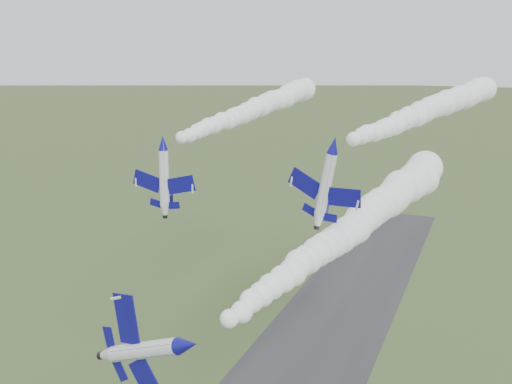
% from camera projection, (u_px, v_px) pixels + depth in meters
% --- Properties ---
extents(jet_lead, '(5.64, 13.53, 10.39)m').
position_uv_depth(jet_lead, '(187.00, 346.00, 48.45)').
color(jet_lead, silver).
extents(smoke_trail_jet_lead, '(17.15, 59.70, 5.82)m').
position_uv_depth(smoke_trail_jet_lead, '(356.00, 224.00, 74.05)').
color(smoke_trail_jet_lead, silver).
extents(jet_pair_left, '(9.40, 11.34, 2.80)m').
position_uv_depth(jet_pair_left, '(163.00, 143.00, 75.36)').
color(jet_pair_left, silver).
extents(smoke_trail_jet_pair_left, '(5.08, 60.45, 4.83)m').
position_uv_depth(smoke_trail_jet_pair_left, '(259.00, 107.00, 104.27)').
color(smoke_trail_jet_pair_left, silver).
extents(jet_pair_right, '(9.60, 11.46, 3.20)m').
position_uv_depth(jet_pair_right, '(333.00, 145.00, 64.88)').
color(jet_pair_right, silver).
extents(smoke_trail_jet_pair_right, '(17.56, 60.30, 4.82)m').
position_uv_depth(smoke_trail_jet_pair_right, '(433.00, 109.00, 90.54)').
color(smoke_trail_jet_pair_right, silver).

